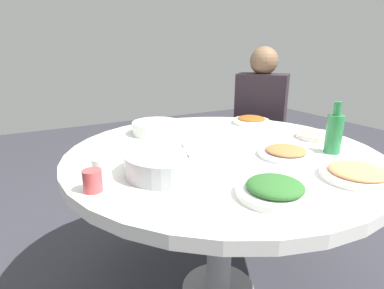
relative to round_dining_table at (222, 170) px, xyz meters
The scene contains 13 objects.
round_dining_table is the anchor object (origin of this frame).
rice_bowl 0.36m from the round_dining_table, 111.52° to the left, with size 0.32×0.32×0.09m.
soup_bowl 0.44m from the round_dining_table, 21.24° to the left, with size 0.27×0.25×0.06m.
dish_tofu_braise 0.29m from the round_dining_table, 136.14° to the right, with size 0.23×0.23×0.04m.
dish_stirfry 0.55m from the round_dining_table, 52.22° to the right, with size 0.21×0.21×0.05m.
dish_greens 0.48m from the round_dining_table, 166.04° to the left, with size 0.24×0.24×0.06m.
dish_noodles 0.53m from the round_dining_table, 97.55° to the right, with size 0.19×0.19×0.04m.
dish_shrimp 0.55m from the round_dining_table, 154.27° to the right, with size 0.25×0.25×0.05m.
green_bottle 0.50m from the round_dining_table, 122.86° to the right, with size 0.07×0.07×0.22m.
tea_cup_near 0.62m from the round_dining_table, 103.98° to the left, with size 0.06×0.06×0.07m, color #C84749.
tea_cup_far 0.54m from the round_dining_table, 89.81° to the left, with size 0.07×0.07×0.05m, color silver.
stool_for_diner_left 1.05m from the round_dining_table, 50.60° to the right, with size 0.31×0.31×0.45m, color brown.
diner_left 0.95m from the round_dining_table, 50.60° to the right, with size 0.46×0.47×0.76m.
Camera 1 is at (-1.08, 0.74, 1.21)m, focal length 29.15 mm.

